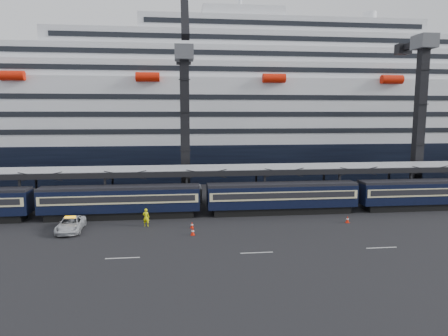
{
  "coord_description": "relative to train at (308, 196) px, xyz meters",
  "views": [
    {
      "loc": [
        -20.95,
        -38.43,
        12.58
      ],
      "look_at": [
        -15.41,
        10.0,
        5.94
      ],
      "focal_mm": 32.0,
      "sensor_mm": 36.0,
      "label": 1
    }
  ],
  "objects": [
    {
      "name": "worker",
      "position": [
        -20.06,
        -4.01,
        -1.18
      ],
      "size": [
        0.82,
        0.62,
        2.03
      ],
      "primitive_type": "imported",
      "rotation": [
        0.0,
        0.0,
        2.95
      ],
      "color": "#F1F40C",
      "rests_on": "ground"
    },
    {
      "name": "traffic_cone_b",
      "position": [
        -14.96,
        -7.98,
        -1.79
      ],
      "size": [
        0.42,
        0.42,
        0.84
      ],
      "color": "red",
      "rests_on": "ground"
    },
    {
      "name": "ground",
      "position": [
        4.65,
        -10.0,
        -2.2
      ],
      "size": [
        260.0,
        260.0,
        0.0
      ],
      "primitive_type": "plane",
      "color": "black",
      "rests_on": "ground"
    },
    {
      "name": "traffic_cone_c",
      "position": [
        -14.95,
        -5.37,
        -1.84
      ],
      "size": [
        0.36,
        0.36,
        0.73
      ],
      "color": "red",
      "rests_on": "ground"
    },
    {
      "name": "cruise_ship",
      "position": [
        3.57,
        35.99,
        10.14
      ],
      "size": [
        214.09,
        28.84,
        34.0
      ],
      "color": "black",
      "rests_on": "ground"
    },
    {
      "name": "crane_dark_mid",
      "position": [
        19.65,
        7.59,
        11.16
      ],
      "size": [
        4.5,
        18.24,
        39.64
      ],
      "color": "#4C4E54",
      "rests_on": "ground"
    },
    {
      "name": "traffic_cone_d",
      "position": [
        3.13,
        -5.19,
        -1.8
      ],
      "size": [
        0.41,
        0.41,
        0.82
      ],
      "color": "red",
      "rests_on": "ground"
    },
    {
      "name": "train",
      "position": [
        0.0,
        0.0,
        0.0
      ],
      "size": [
        133.05,
        3.0,
        4.05
      ],
      "color": "black",
      "rests_on": "ground"
    },
    {
      "name": "pickup_truck",
      "position": [
        -28.01,
        -5.06,
        -1.45
      ],
      "size": [
        2.74,
        5.51,
        1.5
      ],
      "primitive_type": "imported",
      "rotation": [
        0.0,
        0.0,
        0.05
      ],
      "color": "#B7BABF",
      "rests_on": "ground"
    },
    {
      "name": "crane_dark_near",
      "position": [
        -15.35,
        8.59,
        9.73
      ],
      "size": [
        4.5,
        17.75,
        35.08
      ],
      "color": "#4C4E54",
      "rests_on": "ground"
    },
    {
      "name": "canopy",
      "position": [
        4.65,
        4.0,
        3.05
      ],
      "size": [
        130.0,
        6.25,
        5.53
      ],
      "color": "gray",
      "rests_on": "ground"
    }
  ]
}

